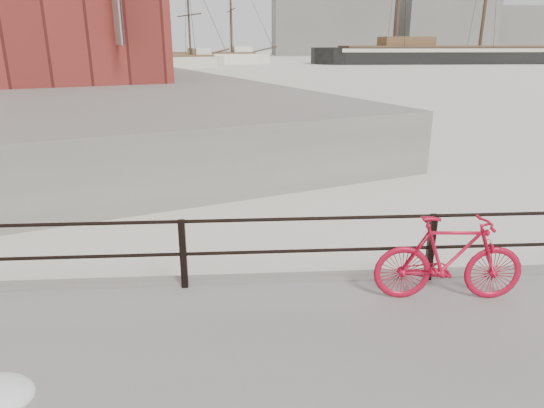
# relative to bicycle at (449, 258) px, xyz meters

# --- Properties ---
(far_quay) EXTENTS (78.44, 148.07, 1.80)m
(far_quay) POSITION_rel_bicycle_xyz_m (-36.52, 72.71, -0.04)
(far_quay) COLOR gray
(far_quay) RESTS_ON ground
(bicycle) EXTENTS (1.96, 0.44, 1.17)m
(bicycle) POSITION_rel_bicycle_xyz_m (0.00, 0.00, 0.00)
(bicycle) COLOR #B50C28
(bicycle) RESTS_ON promenade
(barque_black) EXTENTS (67.83, 22.70, 37.75)m
(barque_black) POSITION_rel_bicycle_xyz_m (40.18, 82.26, -0.94)
(barque_black) COLOR black
(barque_black) RESTS_ON ground
(schooner_mid) EXTENTS (29.53, 15.44, 20.37)m
(schooner_mid) POSITION_rel_bicycle_xyz_m (-10.23, 83.22, -0.94)
(schooner_mid) COLOR white
(schooner_mid) RESTS_ON ground
(schooner_left) EXTENTS (24.08, 18.40, 16.89)m
(schooner_left) POSITION_rel_bicycle_xyz_m (-14.34, 68.58, -0.94)
(schooner_left) COLOR beige
(schooner_left) RESTS_ON ground
(workboat_far) EXTENTS (10.54, 3.66, 7.00)m
(workboat_far) POSITION_rel_bicycle_xyz_m (-26.02, 47.25, -0.94)
(workboat_far) COLOR black
(workboat_far) RESTS_ON ground
(industrial_west) EXTENTS (32.00, 18.00, 18.00)m
(industrial_west) POSITION_rel_bicycle_xyz_m (23.48, 140.71, 8.06)
(industrial_west) COLOR gray
(industrial_west) RESTS_ON ground
(industrial_mid) EXTENTS (26.00, 20.00, 24.00)m
(industrial_mid) POSITION_rel_bicycle_xyz_m (58.48, 145.71, 11.06)
(industrial_mid) COLOR gray
(industrial_mid) RESTS_ON ground
(industrial_east) EXTENTS (20.00, 16.00, 14.00)m
(industrial_east) POSITION_rel_bicycle_xyz_m (81.48, 150.71, 6.06)
(industrial_east) COLOR gray
(industrial_east) RESTS_ON ground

